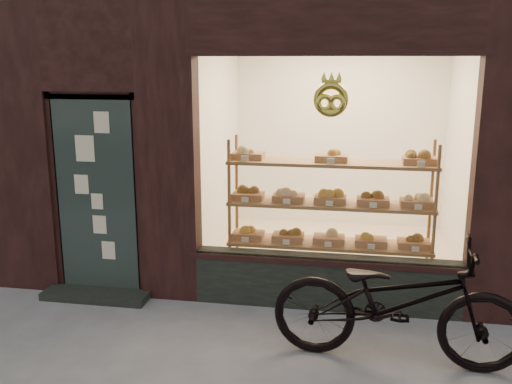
# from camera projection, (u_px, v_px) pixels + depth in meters

# --- Properties ---
(display_shelf) EXTENTS (2.20, 0.45, 1.70)m
(display_shelf) POSITION_uv_depth(u_px,v_px,m) (330.00, 218.00, 6.18)
(display_shelf) COLOR brown
(display_shelf) RESTS_ON ground
(bicycle) EXTENTS (2.12, 0.85, 1.09)m
(bicycle) POSITION_uv_depth(u_px,v_px,m) (396.00, 302.00, 4.77)
(bicycle) COLOR black
(bicycle) RESTS_ON ground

